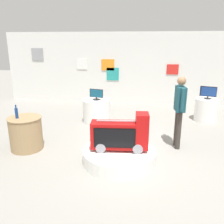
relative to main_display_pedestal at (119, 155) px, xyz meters
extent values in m
plane|color=gray|center=(0.27, 0.42, -0.14)|extent=(30.00, 30.00, 0.00)
cube|color=silver|center=(0.27, 5.14, 1.29)|extent=(11.20, 0.10, 2.85)
cube|color=gray|center=(-4.02, 5.07, 1.82)|extent=(0.50, 0.02, 0.51)
cube|color=orange|center=(-1.03, 5.07, 1.43)|extent=(0.53, 0.02, 0.45)
cube|color=white|center=(-2.11, 5.07, 1.45)|extent=(0.44, 0.02, 0.42)
cube|color=teal|center=(-0.83, 5.07, 1.06)|extent=(0.50, 0.02, 0.51)
cube|color=red|center=(1.55, 5.07, 1.29)|extent=(0.45, 0.02, 0.39)
cylinder|color=white|center=(0.00, 0.00, 0.00)|extent=(1.56, 1.56, 0.27)
cylinder|color=gray|center=(-0.38, -0.03, 0.24)|extent=(0.24, 0.41, 0.21)
cylinder|color=gray|center=(0.38, 0.03, 0.24)|extent=(0.24, 0.41, 0.21)
cube|color=#B70F0F|center=(0.00, 0.00, 0.48)|extent=(1.21, 0.44, 0.56)
cube|color=#B70F0F|center=(0.46, 0.04, 0.85)|extent=(0.29, 0.37, 0.19)
cube|color=black|center=(-0.08, -0.19, 0.48)|extent=(0.84, 0.08, 0.42)
cube|color=black|center=(-0.08, -0.19, 0.48)|extent=(0.80, 0.09, 0.38)
cube|color=#B2B2B7|center=(0.00, 0.00, 0.78)|extent=(0.95, 0.11, 0.02)
cylinder|color=white|center=(-1.00, 2.50, 0.23)|extent=(0.86, 0.86, 0.73)
cylinder|color=black|center=(-1.00, 2.50, 0.60)|extent=(0.22, 0.22, 0.02)
cylinder|color=black|center=(-1.00, 2.50, 0.64)|extent=(0.04, 0.04, 0.06)
cube|color=black|center=(-1.00, 2.50, 0.80)|extent=(0.43, 0.13, 0.26)
cube|color=navy|center=(-0.99, 2.48, 0.80)|extent=(0.39, 0.10, 0.23)
cylinder|color=white|center=(2.48, 3.12, 0.23)|extent=(0.73, 0.73, 0.73)
cylinder|color=black|center=(2.48, 3.12, 0.60)|extent=(0.21, 0.21, 0.02)
cylinder|color=black|center=(2.48, 3.12, 0.64)|extent=(0.04, 0.04, 0.06)
cube|color=black|center=(2.48, 3.12, 0.83)|extent=(0.49, 0.19, 0.32)
cube|color=navy|center=(2.49, 3.10, 0.83)|extent=(0.44, 0.15, 0.29)
cylinder|color=#9E7F56|center=(-2.26, 0.32, 0.26)|extent=(0.75, 0.75, 0.79)
cylinder|color=#9E7F56|center=(-2.26, 0.32, 0.64)|extent=(0.78, 0.78, 0.02)
cylinder|color=navy|center=(-2.40, 0.25, 0.77)|extent=(0.07, 0.07, 0.24)
cylinder|color=navy|center=(-2.40, 0.25, 0.93)|extent=(0.03, 0.03, 0.08)
cylinder|color=#38332D|center=(1.31, 0.82, 0.33)|extent=(0.12, 0.12, 0.92)
cylinder|color=#38332D|center=(1.30, 1.02, 0.33)|extent=(0.12, 0.12, 0.92)
cube|color=#194751|center=(1.31, 0.92, 1.07)|extent=(0.23, 0.39, 0.57)
sphere|color=#8C6647|center=(1.31, 0.92, 1.49)|extent=(0.20, 0.20, 0.20)
cylinder|color=#194751|center=(1.33, 0.68, 1.10)|extent=(0.08, 0.08, 0.51)
cylinder|color=#194751|center=(1.29, 1.16, 1.10)|extent=(0.08, 0.08, 0.51)
camera|label=1|loc=(0.48, -4.57, 2.34)|focal=37.96mm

